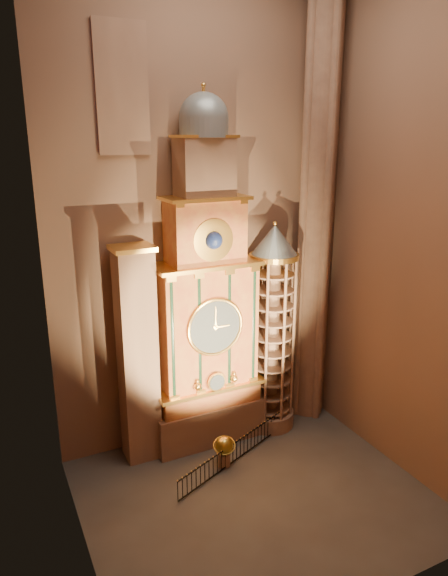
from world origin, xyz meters
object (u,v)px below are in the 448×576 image
iron_railing (235,452)px  celestial_globe (224,449)px  astronomical_clock (206,313)px  portrait_tower (138,356)px  stair_turret (272,331)px

iron_railing → celestial_globe: bearing=-178.9°
astronomical_clock → iron_railing: astronomical_clock is taller
astronomical_clock → iron_railing: bearing=-83.4°
astronomical_clock → iron_railing: 6.62m
portrait_tower → celestial_globe: 5.85m
astronomical_clock → celestial_globe: 6.30m
celestial_globe → portrait_tower: bearing=141.4°
astronomical_clock → portrait_tower: 3.73m
stair_turret → celestial_globe: size_ratio=7.22×
portrait_tower → stair_turret: bearing=-2.3°
portrait_tower → celestial_globe: (3.13, -2.50, -4.25)m
astronomical_clock → celestial_globe: size_ratio=11.17×
celestial_globe → iron_railing: size_ratio=0.22×
astronomical_clock → portrait_tower: bearing=179.7°
stair_turret → astronomical_clock: bearing=175.7°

